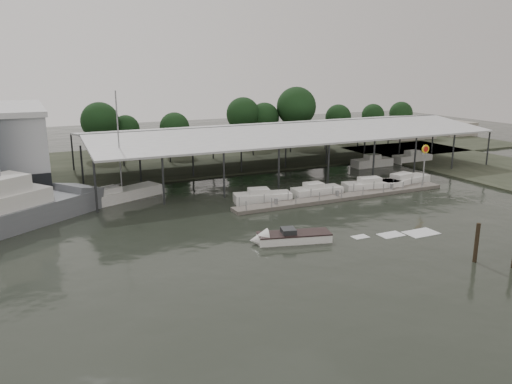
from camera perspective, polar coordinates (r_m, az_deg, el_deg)
name	(u,v)px	position (r m, az deg, el deg)	size (l,w,h in m)	color
ground	(268,244)	(43.72, 1.39, -6.01)	(200.00, 200.00, 0.00)	black
land_strip_far	(151,162)	(82.14, -11.91, 3.43)	(140.00, 30.00, 0.30)	#3F4433
covered_boat_shed	(286,128)	(74.25, 3.46, 7.29)	(58.24, 24.00, 6.96)	silver
floating_dock	(344,197)	(59.30, 10.03, -0.54)	(28.00, 2.00, 1.40)	#625D56
shell_fuel_sign	(425,158)	(66.08, 18.74, 3.75)	(1.10, 0.18, 5.55)	gray
distant_commercial_buildings	(421,129)	(113.11, 18.31, 6.83)	(22.00, 8.00, 4.00)	gray
grey_trawler	(16,210)	(53.36, -25.74, -1.91)	(17.40, 13.99, 8.84)	slate
white_sailboat	(117,195)	(59.48, -15.60, -0.37)	(10.75, 6.62, 12.66)	white
speedboat_underway	(287,238)	(44.26, 3.60, -5.23)	(17.89, 6.30, 2.00)	white
moored_cruiser_0	(262,197)	(56.79, 0.69, -0.55)	(6.81, 3.48, 1.70)	white
moored_cruiser_1	(316,191)	(59.88, 6.92, 0.13)	(6.16, 2.44, 1.70)	white
moored_cruiser_2	(372,185)	(63.96, 13.12, 0.77)	(7.84, 3.47, 1.70)	white
moored_cruiser_3	(404,181)	(67.40, 16.56, 1.23)	(8.45, 3.84, 1.70)	white
horizon_tree_line	(261,115)	(94.54, 0.61, 8.74)	(69.01, 9.52, 11.23)	black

